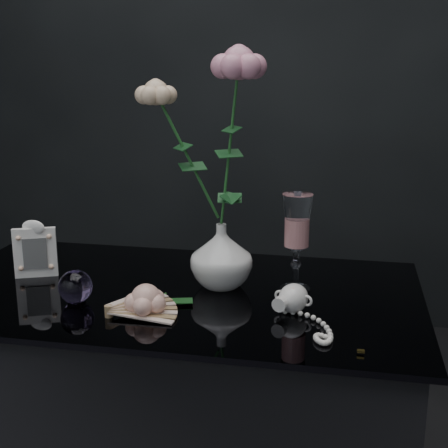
% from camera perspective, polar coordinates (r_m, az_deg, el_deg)
% --- Properties ---
extents(table, '(1.05, 0.58, 0.76)m').
position_cam_1_polar(table, '(1.53, -4.32, -19.47)').
color(table, black).
rests_on(table, ground).
extents(vase, '(0.15, 0.15, 0.14)m').
position_cam_1_polar(vase, '(1.35, -0.25, -2.91)').
color(vase, white).
rests_on(vase, table).
extents(wine_glass, '(0.09, 0.09, 0.21)m').
position_cam_1_polar(wine_glass, '(1.32, 6.64, -1.77)').
color(wine_glass, white).
rests_on(wine_glass, table).
extents(picture_frame, '(0.12, 0.11, 0.13)m').
position_cam_1_polar(picture_frame, '(1.47, -16.90, -2.16)').
color(picture_frame, white).
rests_on(picture_frame, table).
extents(paperweight, '(0.07, 0.07, 0.07)m').
position_cam_1_polar(paperweight, '(1.30, -13.43, -5.60)').
color(paperweight, '#9275BE').
rests_on(paperweight, table).
extents(paper_fan, '(0.32, 0.28, 0.03)m').
position_cam_1_polar(paper_fan, '(1.23, -10.50, -7.75)').
color(paper_fan, beige).
rests_on(paper_fan, table).
extents(loose_rose, '(0.18, 0.21, 0.06)m').
position_cam_1_polar(loose_rose, '(1.22, -7.15, -6.84)').
color(loose_rose, '#F3AF9D').
rests_on(loose_rose, table).
extents(pearl_jar, '(0.25, 0.25, 0.06)m').
position_cam_1_polar(pearl_jar, '(1.24, 6.35, -6.64)').
color(pearl_jar, white).
rests_on(pearl_jar, table).
extents(roses, '(0.24, 0.13, 0.42)m').
position_cam_1_polar(roses, '(1.29, -1.35, 8.27)').
color(roses, beige).
rests_on(roses, vase).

